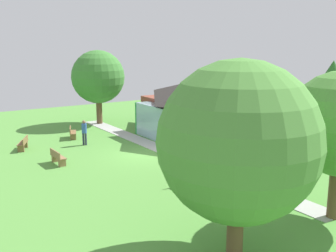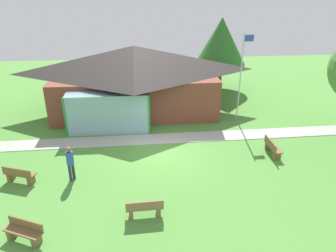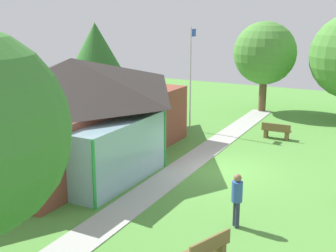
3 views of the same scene
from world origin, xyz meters
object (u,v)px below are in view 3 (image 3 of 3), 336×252
Objects in this scene: pavilion at (75,108)px; tree_east_hedge at (265,53)px; bench_mid_left at (206,250)px; tree_behind_pavilion_right at (96,54)px; visitor_strolling_lawn at (237,196)px; flagpole at (191,74)px; bench_mid_right at (276,131)px.

pavilion is 2.02× the size of tree_east_hedge.
bench_mid_left is 0.26× the size of tree_east_hedge.
tree_behind_pavilion_right is (7.03, 4.11, 1.62)m from pavilion.
visitor_strolling_lawn reaches higher than bench_mid_left.
pavilion is at bearing -150.69° from visitor_strolling_lawn.
tree_east_hedge is (6.68, -2.13, 0.68)m from flagpole.
flagpole is at bearing 170.58° from visitor_strolling_lawn.
pavilion is 10.48m from bench_mid_right.
flagpole is at bearing -174.25° from bench_mid_right.
tree_east_hedge reaches higher than bench_mid_left.
tree_east_hedge is (16.44, 4.10, 2.81)m from visitor_strolling_lawn.
bench_mid_left is at bearing -41.19° from visitor_strolling_lawn.
visitor_strolling_lawn is at bearing -82.94° from bench_mid_right.
flagpole is 11.77m from visitor_strolling_lawn.
flagpole is 13.94m from bench_mid_left.
pavilion reaches higher than visitor_strolling_lawn.
tree_east_hedge is at bearing 32.42° from bench_mid_left.
pavilion reaches higher than bench_mid_left.
tree_behind_pavilion_right is at bearing 88.17° from flagpole.
bench_mid_right is at bearing -156.98° from tree_east_hedge.
tree_east_hedge reaches higher than tree_behind_pavilion_right.
pavilion is at bearing -135.29° from bench_mid_right.
flagpole is at bearing 47.32° from bench_mid_left.
tree_behind_pavilion_right is (12.35, 12.81, 3.57)m from bench_mid_left.
bench_mid_right is 0.87× the size of visitor_strolling_lawn.
tree_east_hedge is at bearing -18.71° from pavilion.
flagpole is 6.61m from tree_behind_pavilion_right.
bench_mid_right is at bearing -83.05° from flagpole.
pavilion is at bearing 161.29° from tree_east_hedge.
flagpole is (6.82, -2.44, 0.80)m from pavilion.
flagpole is 3.67× the size of bench_mid_left.
tree_east_hedge reaches higher than visitor_strolling_lawn.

